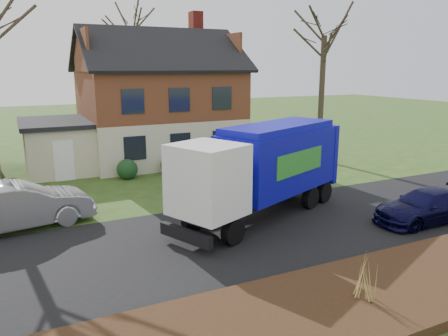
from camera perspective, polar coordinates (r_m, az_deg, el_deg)
name	(u,v)px	position (r m, az deg, el deg)	size (l,w,h in m)	color
ground	(230,238)	(15.29, 0.82, -9.10)	(120.00, 120.00, 0.00)	#2F4818
road	(230,238)	(15.29, 0.82, -9.07)	(80.00, 7.00, 0.02)	black
mulch_verge	(330,308)	(11.24, 13.66, -17.36)	(80.00, 3.50, 0.30)	black
main_house	(151,96)	(27.75, -9.51, 9.31)	(12.95, 8.95, 9.26)	beige
garbage_truck	(265,165)	(16.97, 5.37, 0.39)	(8.55, 5.35, 3.58)	black
silver_sedan	(18,206)	(17.53, -25.36, -4.49)	(1.82, 5.23, 1.72)	#9DA0A4
navy_wagon	(426,206)	(18.29, 24.88, -4.55)	(1.73, 4.26, 1.24)	black
tree_front_east	(325,14)	(27.90, 13.12, 19.03)	(3.90, 3.90, 10.84)	#3B3123
tree_back	(132,12)	(36.21, -11.87, 19.28)	(3.73, 3.73, 11.81)	#3E3325
grass_clump_mid	(365,279)	(11.25, 17.94, -13.68)	(0.38, 0.31, 1.06)	tan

